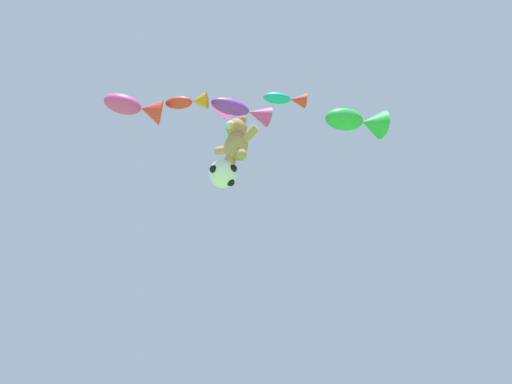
{
  "coord_description": "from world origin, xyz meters",
  "views": [
    {
      "loc": [
        7.48,
        -1.56,
        1.14
      ],
      "look_at": [
        1.42,
        5.64,
        7.71
      ],
      "focal_mm": 24.0,
      "sensor_mm": 36.0,
      "label": 1
    }
  ],
  "objects_px": {
    "soccer_ball_kite": "(223,174)",
    "fish_kite_emerald": "(358,121)",
    "fish_kite_violet": "(245,111)",
    "fish_kite_magenta": "(137,107)",
    "fish_kite_teal": "(288,99)",
    "teddy_bear_kite": "(236,141)",
    "diamond_kite": "(228,111)",
    "fish_kite_crimson": "(189,102)"
  },
  "relations": [
    {
      "from": "soccer_ball_kite",
      "to": "fish_kite_emerald",
      "type": "xyz_separation_m",
      "value": [
        4.44,
        2.37,
        1.61
      ]
    },
    {
      "from": "fish_kite_violet",
      "to": "fish_kite_magenta",
      "type": "bearing_deg",
      "value": -128.71
    },
    {
      "from": "fish_kite_emerald",
      "to": "fish_kite_teal",
      "type": "xyz_separation_m",
      "value": [
        -1.67,
        -2.03,
        0.66
      ]
    },
    {
      "from": "soccer_ball_kite",
      "to": "fish_kite_teal",
      "type": "xyz_separation_m",
      "value": [
        2.77,
        0.34,
        2.27
      ]
    },
    {
      "from": "soccer_ball_kite",
      "to": "teddy_bear_kite",
      "type": "bearing_deg",
      "value": -1.3
    },
    {
      "from": "fish_kite_violet",
      "to": "diamond_kite",
      "type": "xyz_separation_m",
      "value": [
        -1.9,
        0.96,
        2.17
      ]
    },
    {
      "from": "fish_kite_teal",
      "to": "fish_kite_crimson",
      "type": "height_order",
      "value": "fish_kite_teal"
    },
    {
      "from": "fish_kite_crimson",
      "to": "diamond_kite",
      "type": "xyz_separation_m",
      "value": [
        -0.79,
        2.67,
        2.37
      ]
    },
    {
      "from": "fish_kite_emerald",
      "to": "fish_kite_teal",
      "type": "bearing_deg",
      "value": -129.47
    },
    {
      "from": "teddy_bear_kite",
      "to": "fish_kite_teal",
      "type": "bearing_deg",
      "value": 9.12
    },
    {
      "from": "fish_kite_crimson",
      "to": "diamond_kite",
      "type": "height_order",
      "value": "diamond_kite"
    },
    {
      "from": "fish_kite_violet",
      "to": "diamond_kite",
      "type": "relative_size",
      "value": 0.72
    },
    {
      "from": "fish_kite_teal",
      "to": "fish_kite_violet",
      "type": "bearing_deg",
      "value": -154.74
    },
    {
      "from": "fish_kite_violet",
      "to": "fish_kite_magenta",
      "type": "height_order",
      "value": "fish_kite_violet"
    },
    {
      "from": "teddy_bear_kite",
      "to": "fish_kite_teal",
      "type": "distance_m",
      "value": 2.42
    },
    {
      "from": "teddy_bear_kite",
      "to": "soccer_ball_kite",
      "type": "distance_m",
      "value": 1.41
    },
    {
      "from": "fish_kite_teal",
      "to": "diamond_kite",
      "type": "distance_m",
      "value": 3.94
    },
    {
      "from": "fish_kite_crimson",
      "to": "diamond_kite",
      "type": "distance_m",
      "value": 3.66
    },
    {
      "from": "fish_kite_crimson",
      "to": "fish_kite_emerald",
      "type": "bearing_deg",
      "value": 46.2
    },
    {
      "from": "fish_kite_teal",
      "to": "fish_kite_crimson",
      "type": "xyz_separation_m",
      "value": [
        -2.58,
        -2.4,
        -0.35
      ]
    },
    {
      "from": "diamond_kite",
      "to": "fish_kite_crimson",
      "type": "bearing_deg",
      "value": -73.49
    },
    {
      "from": "diamond_kite",
      "to": "teddy_bear_kite",
      "type": "bearing_deg",
      "value": -27.71
    },
    {
      "from": "fish_kite_teal",
      "to": "diamond_kite",
      "type": "bearing_deg",
      "value": 175.47
    },
    {
      "from": "teddy_bear_kite",
      "to": "diamond_kite",
      "type": "xyz_separation_m",
      "value": [
        -1.18,
        0.62,
        3.0
      ]
    },
    {
      "from": "teddy_bear_kite",
      "to": "soccer_ball_kite",
      "type": "bearing_deg",
      "value": 178.7
    },
    {
      "from": "teddy_bear_kite",
      "to": "fish_kite_violet",
      "type": "distance_m",
      "value": 1.15
    },
    {
      "from": "fish_kite_teal",
      "to": "diamond_kite",
      "type": "xyz_separation_m",
      "value": [
        -3.37,
        0.27,
        2.02
      ]
    },
    {
      "from": "fish_kite_emerald",
      "to": "fish_kite_teal",
      "type": "height_order",
      "value": "fish_kite_teal"
    },
    {
      "from": "soccer_ball_kite",
      "to": "fish_kite_crimson",
      "type": "bearing_deg",
      "value": -84.87
    },
    {
      "from": "fish_kite_crimson",
      "to": "soccer_ball_kite",
      "type": "bearing_deg",
      "value": 95.13
    },
    {
      "from": "soccer_ball_kite",
      "to": "fish_kite_violet",
      "type": "height_order",
      "value": "fish_kite_violet"
    },
    {
      "from": "fish_kite_magenta",
      "to": "fish_kite_crimson",
      "type": "bearing_deg",
      "value": 44.57
    },
    {
      "from": "fish_kite_emerald",
      "to": "fish_kite_violet",
      "type": "relative_size",
      "value": 1.01
    },
    {
      "from": "fish_kite_teal",
      "to": "fish_kite_magenta",
      "type": "relative_size",
      "value": 0.73
    },
    {
      "from": "teddy_bear_kite",
      "to": "diamond_kite",
      "type": "height_order",
      "value": "diamond_kite"
    },
    {
      "from": "teddy_bear_kite",
      "to": "fish_kite_teal",
      "type": "xyz_separation_m",
      "value": [
        2.19,
        0.35,
        0.97
      ]
    },
    {
      "from": "soccer_ball_kite",
      "to": "fish_kite_crimson",
      "type": "height_order",
      "value": "fish_kite_crimson"
    },
    {
      "from": "fish_kite_magenta",
      "to": "diamond_kite",
      "type": "distance_m",
      "value": 4.82
    },
    {
      "from": "fish_kite_teal",
      "to": "fish_kite_violet",
      "type": "distance_m",
      "value": 1.63
    },
    {
      "from": "teddy_bear_kite",
      "to": "fish_kite_emerald",
      "type": "xyz_separation_m",
      "value": [
        3.87,
        2.38,
        0.32
      ]
    },
    {
      "from": "fish_kite_teal",
      "to": "fish_kite_magenta",
      "type": "distance_m",
      "value": 5.31
    },
    {
      "from": "teddy_bear_kite",
      "to": "fish_kite_teal",
      "type": "height_order",
      "value": "fish_kite_teal"
    }
  ]
}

